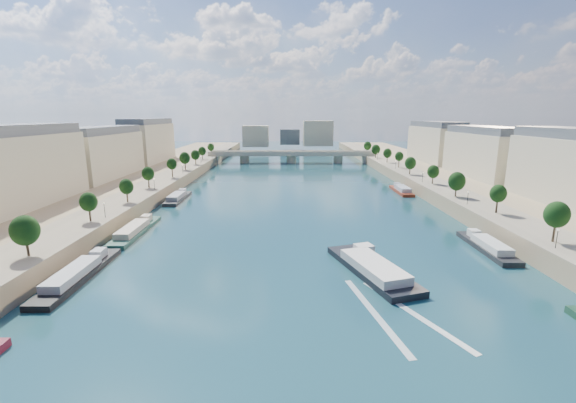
{
  "coord_description": "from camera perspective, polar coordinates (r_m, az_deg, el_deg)",
  "views": [
    {
      "loc": [
        -3.61,
        -30.66,
        32.29
      ],
      "look_at": [
        -2.98,
        89.98,
        5.0
      ],
      "focal_mm": 24.0,
      "sensor_mm": 36.0,
      "label": 1
    }
  ],
  "objects": [
    {
      "name": "wake",
      "position": [
        69.04,
        15.31,
        -15.61
      ],
      "size": [
        15.39,
        25.77,
        0.04
      ],
      "color": "silver",
      "rests_on": "ground"
    },
    {
      "name": "pave_right",
      "position": [
        146.58,
        24.14,
        0.91
      ],
      "size": [
        14.0,
        520.0,
        0.1
      ],
      "primitive_type": "cube",
      "color": "gray",
      "rests_on": "quay_right"
    },
    {
      "name": "lamps_right",
      "position": [
        148.83,
        21.87,
        2.35
      ],
      "size": [
        0.36,
        200.36,
        4.28
      ],
      "color": "black",
      "rests_on": "ground"
    },
    {
      "name": "skyline",
      "position": [
        350.69,
        0.83,
        9.86
      ],
      "size": [
        79.0,
        42.0,
        22.0
      ],
      "color": "#C4B797",
      "rests_on": "ground"
    },
    {
      "name": "lamps_left",
      "position": [
        132.48,
        -21.95,
        1.15
      ],
      "size": [
        0.36,
        200.36,
        4.28
      ],
      "color": "black",
      "rests_on": "ground"
    },
    {
      "name": "quay_left",
      "position": [
        150.46,
        -27.33,
        -0.12
      ],
      "size": [
        44.0,
        520.0,
        5.0
      ],
      "primitive_type": "cube",
      "color": "#9E8460",
      "rests_on": "ground"
    },
    {
      "name": "moored_barges_right",
      "position": [
        96.72,
        30.57,
        -8.08
      ],
      "size": [
        5.0,
        165.18,
        3.6
      ],
      "color": "black",
      "rests_on": "ground"
    },
    {
      "name": "ground",
      "position": [
        134.64,
        1.25,
        -1.13
      ],
      "size": [
        700.0,
        700.0,
        0.0
      ],
      "primitive_type": "plane",
      "color": "#0D3139",
      "rests_on": "ground"
    },
    {
      "name": "trees_left",
      "position": [
        143.93,
        -21.25,
        3.16
      ],
      "size": [
        4.8,
        268.8,
        8.26
      ],
      "color": "#382B1E",
      "rests_on": "ground"
    },
    {
      "name": "moored_barges_left",
      "position": [
        93.27,
        -27.28,
        -8.44
      ],
      "size": [
        5.0,
        156.5,
        3.6
      ],
      "color": "#1D1A3B",
      "rests_on": "ground"
    },
    {
      "name": "trees_right",
      "position": [
        153.93,
        22.13,
        3.66
      ],
      "size": [
        4.8,
        268.8,
        8.26
      ],
      "color": "#382B1E",
      "rests_on": "ground"
    },
    {
      "name": "pave_left",
      "position": [
        143.75,
        -22.1,
        0.88
      ],
      "size": [
        14.0,
        520.0,
        0.1
      ],
      "primitive_type": "cube",
      "color": "gray",
      "rests_on": "quay_left"
    },
    {
      "name": "bridge",
      "position": [
        264.29,
        0.49,
        6.84
      ],
      "size": [
        112.0,
        12.0,
        8.15
      ],
      "color": "#C1B79E",
      "rests_on": "ground"
    },
    {
      "name": "buildings_right",
      "position": [
        168.68,
        31.56,
        5.49
      ],
      "size": [
        16.0,
        226.0,
        23.2
      ],
      "color": "#C4B797",
      "rests_on": "ground"
    },
    {
      "name": "quay_right",
      "position": [
        153.87,
        29.14,
        -0.05
      ],
      "size": [
        44.0,
        520.0,
        5.0
      ],
      "primitive_type": "cube",
      "color": "#9E8460",
      "rests_on": "ground"
    },
    {
      "name": "buildings_left",
      "position": [
        165.01,
        -30.0,
        5.54
      ],
      "size": [
        16.0,
        226.0,
        23.2
      ],
      "color": "#C4B797",
      "rests_on": "ground"
    },
    {
      "name": "tour_barge",
      "position": [
        83.16,
        12.31,
        -9.64
      ],
      "size": [
        15.84,
        28.55,
        3.76
      ],
      "rotation": [
        0.0,
        0.0,
        0.31
      ],
      "color": "black",
      "rests_on": "ground"
    }
  ]
}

